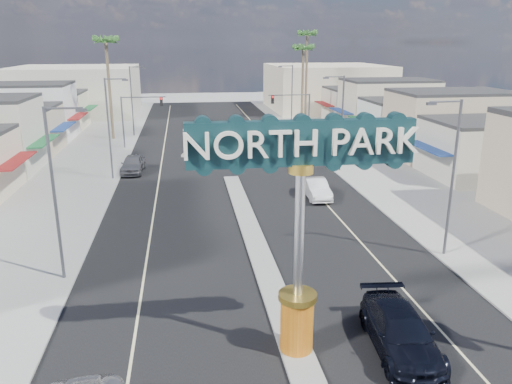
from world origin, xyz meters
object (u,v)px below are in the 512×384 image
object	(u,v)px
gateway_sign	(300,212)
palm_right_far	(307,39)
streetlight_r_far	(291,95)
streetlight_l_far	(133,97)
streetlight_r_mid	(340,119)
traffic_signal_right	(294,109)
palm_left_far	(106,46)
car_parked_right	(316,189)
streetlight_l_mid	(110,124)
car_parked_left	(133,164)
streetlight_r_near	(451,171)
traffic_signal_left	(138,112)
streetlight_l_near	(57,186)
suv_right	(401,332)
palm_right_mid	(303,52)

from	to	relation	value
gateway_sign	palm_right_far	distance (m)	62.20
streetlight_r_far	streetlight_l_far	bearing A→B (deg)	180.00
gateway_sign	streetlight_r_far	distance (m)	51.10
streetlight_r_far	streetlight_r_mid	bearing A→B (deg)	-90.00
traffic_signal_right	palm_left_far	size ratio (longest dim) A/B	0.46
streetlight_l_far	car_parked_right	xyz separation A→B (m)	(16.58, -29.94, -4.31)
gateway_sign	palm_left_far	distance (m)	50.06
streetlight_l_mid	car_parked_left	size ratio (longest dim) A/B	1.83
traffic_signal_right	streetlight_l_far	bearing A→B (deg)	157.80
gateway_sign	streetlight_r_near	xyz separation A→B (m)	(10.43, 8.02, -0.86)
traffic_signal_left	streetlight_l_mid	xyz separation A→B (m)	(-1.25, -13.99, 0.79)
streetlight_l_near	streetlight_l_mid	xyz separation A→B (m)	(0.00, 20.00, 0.00)
streetlight_l_near	suv_right	xyz separation A→B (m)	(14.58, -8.45, -4.25)
streetlight_l_mid	palm_left_far	world-z (taller)	palm_left_far
streetlight_l_near	suv_right	bearing A→B (deg)	-30.11
traffic_signal_left	streetlight_r_near	xyz separation A→B (m)	(19.62, -33.99, 0.79)
palm_right_far	car_parked_right	size ratio (longest dim) A/B	3.08
streetlight_r_far	palm_left_far	xyz separation A→B (m)	(-23.43, -2.00, 6.43)
traffic_signal_left	suv_right	bearing A→B (deg)	-72.56
palm_right_mid	car_parked_right	world-z (taller)	palm_right_mid
streetlight_l_near	streetlight_r_far	distance (m)	46.90
streetlight_l_near	traffic_signal_left	bearing A→B (deg)	87.90
gateway_sign	traffic_signal_left	size ratio (longest dim) A/B	1.53
streetlight_l_far	streetlight_r_mid	size ratio (longest dim) A/B	1.00
streetlight_r_near	suv_right	world-z (taller)	streetlight_r_near
streetlight_l_mid	streetlight_l_far	xyz separation A→B (m)	(0.00, 22.00, 0.00)
streetlight_l_mid	streetlight_r_mid	distance (m)	20.87
car_parked_left	streetlight_l_far	bearing A→B (deg)	97.88
traffic_signal_left	streetlight_r_mid	bearing A→B (deg)	-35.50
traffic_signal_right	suv_right	bearing A→B (deg)	-96.77
palm_left_far	car_parked_left	xyz separation A→B (m)	(4.00, -17.62, -10.66)
streetlight_r_far	palm_right_far	size ratio (longest dim) A/B	0.64
gateway_sign	suv_right	bearing A→B (deg)	-5.96
gateway_sign	palm_left_far	xyz separation A→B (m)	(-13.00, 48.02, 5.57)
traffic_signal_left	car_parked_left	distance (m)	12.12
streetlight_r_mid	traffic_signal_right	bearing A→B (deg)	95.10
traffic_signal_left	streetlight_r_far	world-z (taller)	streetlight_r_far
traffic_signal_right	streetlight_r_far	bearing A→B (deg)	81.14
traffic_signal_left	palm_left_far	xyz separation A→B (m)	(-3.82, 6.01, 7.22)
streetlight_l_near	car_parked_left	size ratio (longest dim) A/B	1.83
streetlight_r_near	car_parked_right	size ratio (longest dim) A/B	1.97
traffic_signal_right	streetlight_l_near	bearing A→B (deg)	-119.99
suv_right	streetlight_r_near	bearing A→B (deg)	58.45
gateway_sign	streetlight_r_far	xyz separation A→B (m)	(10.43, 50.02, -0.86)
gateway_sign	palm_right_far	size ratio (longest dim) A/B	0.65
streetlight_l_far	palm_right_mid	xyz separation A→B (m)	(23.43, 4.00, 5.54)
streetlight_l_mid	suv_right	world-z (taller)	streetlight_l_mid
palm_left_far	suv_right	world-z (taller)	palm_left_far
streetlight_l_far	car_parked_left	bearing A→B (deg)	-85.82
gateway_sign	streetlight_l_far	distance (m)	51.10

